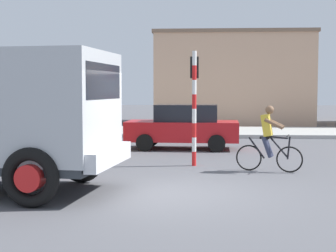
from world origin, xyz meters
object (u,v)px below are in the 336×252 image
at_px(car_red_near, 183,126).
at_px(car_white_mid, 26,130).
at_px(traffic_light_pole, 194,92).
at_px(cyclist, 269,139).

distance_m(car_red_near, car_white_mid, 5.46).
bearing_deg(car_red_near, car_white_mid, -160.20).
relative_size(traffic_light_pole, car_white_mid, 0.77).
relative_size(cyclist, traffic_light_pole, 0.54).
distance_m(cyclist, car_white_mid, 8.11).
bearing_deg(traffic_light_pole, car_white_mid, 159.25).
height_order(cyclist, traffic_light_pole, traffic_light_pole).
xyz_separation_m(cyclist, traffic_light_pole, (-1.94, 0.96, 1.20)).
xyz_separation_m(traffic_light_pole, car_red_near, (-0.42, 3.95, -1.25)).
xyz_separation_m(cyclist, car_white_mid, (-7.50, 3.07, -0.05)).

